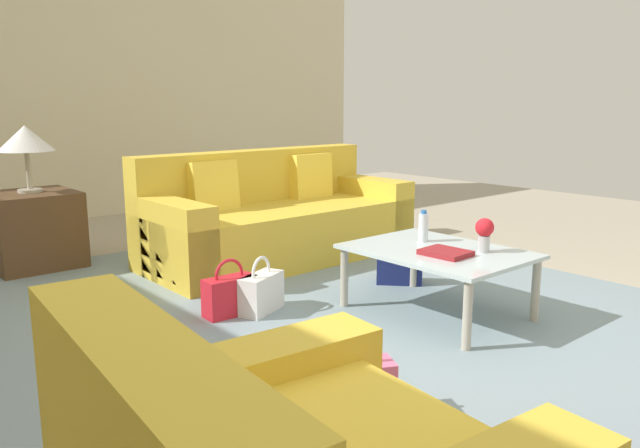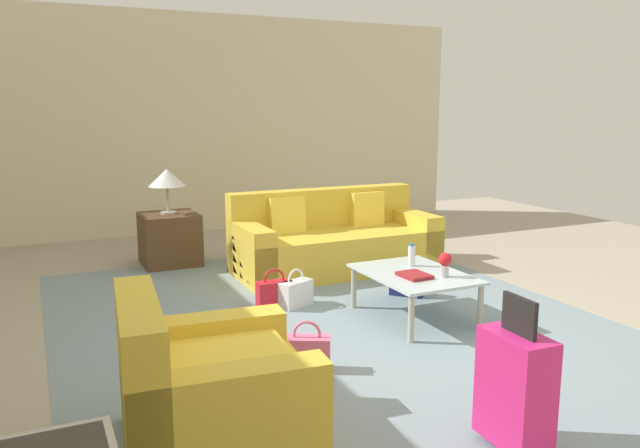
% 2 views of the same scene
% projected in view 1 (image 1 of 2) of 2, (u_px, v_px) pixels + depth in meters
% --- Properties ---
extents(ground_plane, '(12.00, 12.00, 0.00)m').
position_uv_depth(ground_plane, '(435.00, 355.00, 3.22)').
color(ground_plane, '#A89E89').
extents(wall_right, '(0.12, 8.00, 3.10)m').
position_uv_depth(wall_right, '(67.00, 76.00, 6.68)').
color(wall_right, beige).
rests_on(wall_right, ground).
extents(area_rug, '(5.20, 4.40, 0.01)m').
position_uv_depth(area_rug, '(329.00, 331.00, 3.54)').
color(area_rug, gray).
rests_on(area_rug, ground).
extents(couch, '(0.95, 2.22, 0.88)m').
position_uv_depth(couch, '(273.00, 222.00, 5.18)').
color(couch, gold).
rests_on(couch, ground).
extents(coffee_table, '(1.04, 0.77, 0.41)m').
position_uv_depth(coffee_table, '(438.00, 257.00, 3.77)').
color(coffee_table, silver).
rests_on(coffee_table, ground).
extents(water_bottle, '(0.06, 0.06, 0.20)m').
position_uv_depth(water_bottle, '(423.00, 227.00, 3.96)').
color(water_bottle, silver).
rests_on(water_bottle, coffee_table).
extents(coffee_table_book, '(0.27, 0.22, 0.03)m').
position_uv_depth(coffee_table_book, '(446.00, 253.00, 3.62)').
color(coffee_table_book, maroon).
rests_on(coffee_table_book, coffee_table).
extents(flower_vase, '(0.11, 0.11, 0.21)m').
position_uv_depth(flower_vase, '(484.00, 232.00, 3.67)').
color(flower_vase, '#B2B7BC').
rests_on(flower_vase, coffee_table).
extents(side_table, '(0.63, 0.63, 0.59)m').
position_uv_depth(side_table, '(34.00, 229.00, 4.90)').
color(side_table, '#513823').
rests_on(side_table, ground).
extents(table_lamp, '(0.42, 0.42, 0.51)m').
position_uv_depth(table_lamp, '(26.00, 140.00, 4.76)').
color(table_lamp, '#ADA899').
rests_on(table_lamp, side_table).
extents(handbag_white, '(0.25, 0.35, 0.36)m').
position_uv_depth(handbag_white, '(261.00, 292.00, 3.85)').
color(handbag_white, white).
rests_on(handbag_white, ground).
extents(handbag_navy, '(0.33, 0.32, 0.36)m').
position_uv_depth(handbag_navy, '(399.00, 266.00, 4.45)').
color(handbag_navy, navy).
rests_on(handbag_navy, ground).
extents(handbag_red, '(0.15, 0.32, 0.36)m').
position_uv_depth(handbag_red, '(230.00, 295.00, 3.79)').
color(handbag_red, red).
rests_on(handbag_red, ground).
extents(handbag_pink, '(0.27, 0.35, 0.36)m').
position_uv_depth(handbag_pink, '(355.00, 388.00, 2.56)').
color(handbag_pink, pink).
rests_on(handbag_pink, ground).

